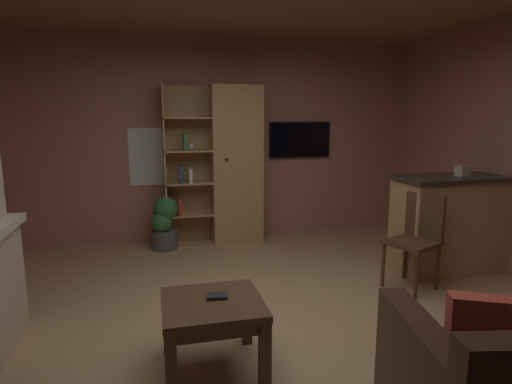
{
  "coord_description": "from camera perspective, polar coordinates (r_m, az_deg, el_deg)",
  "views": [
    {
      "loc": [
        -0.8,
        -2.86,
        1.65
      ],
      "look_at": [
        0.0,
        0.4,
        1.05
      ],
      "focal_mm": 29.28,
      "sensor_mm": 36.0,
      "label": 1
    }
  ],
  "objects": [
    {
      "name": "coffee_table",
      "position": [
        2.85,
        -5.94,
        -16.26
      ],
      "size": [
        0.65,
        0.6,
        0.48
      ],
      "color": "#4C331E",
      "rests_on": "ground"
    },
    {
      "name": "floor",
      "position": [
        3.4,
        1.7,
        -19.1
      ],
      "size": [
        5.7,
        5.53,
        0.02
      ],
      "primitive_type": "cube",
      "color": "tan",
      "rests_on": "ground"
    },
    {
      "name": "tissue_box",
      "position": [
        4.94,
        26.39,
        2.61
      ],
      "size": [
        0.12,
        0.12,
        0.11
      ],
      "primitive_type": "cube",
      "rotation": [
        0.0,
        0.0,
        0.02
      ],
      "color": "#BFB299",
      "rests_on": "kitchen_bar_counter"
    },
    {
      "name": "table_book_0",
      "position": [
        2.84,
        -5.32,
        -13.98
      ],
      "size": [
        0.15,
        0.11,
        0.02
      ],
      "primitive_type": "cube",
      "rotation": [
        0.0,
        0.0,
        -0.13
      ],
      "color": "black",
      "rests_on": "coffee_table"
    },
    {
      "name": "wall_mounted_tv",
      "position": [
        5.95,
        6.0,
        7.12
      ],
      "size": [
        0.88,
        0.06,
        0.5
      ],
      "color": "black"
    },
    {
      "name": "kitchen_bar_counter",
      "position": [
        5.06,
        25.94,
        -3.77
      ],
      "size": [
        1.45,
        0.59,
        1.04
      ],
      "color": "tan",
      "rests_on": "ground"
    },
    {
      "name": "potted_floor_plant",
      "position": [
        5.4,
        -12.4,
        -4.14
      ],
      "size": [
        0.34,
        0.33,
        0.67
      ],
      "color": "#4C4C51",
      "rests_on": "ground"
    },
    {
      "name": "window_pane_back",
      "position": [
        5.64,
        -13.87,
        4.71
      ],
      "size": [
        0.61,
        0.01,
        0.75
      ],
      "primitive_type": "cube",
      "color": "white"
    },
    {
      "name": "dining_chair",
      "position": [
        4.36,
        21.15,
        -5.44
      ],
      "size": [
        0.55,
        0.55,
        0.92
      ],
      "color": "#4C331E",
      "rests_on": "ground"
    },
    {
      "name": "wall_back",
      "position": [
        5.72,
        -5.76,
        7.08
      ],
      "size": [
        5.82,
        0.06,
        2.7
      ],
      "primitive_type": "cube",
      "color": "#AD7060",
      "rests_on": "ground"
    },
    {
      "name": "bookshelf_cabinet",
      "position": [
        5.5,
        -3.61,
        3.54
      ],
      "size": [
        1.26,
        0.41,
        2.05
      ],
      "color": "tan",
      "rests_on": "ground"
    }
  ]
}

